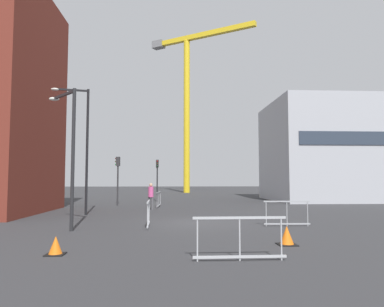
{
  "coord_description": "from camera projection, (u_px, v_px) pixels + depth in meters",
  "views": [
    {
      "loc": [
        -1.17,
        -16.7,
        2.01
      ],
      "look_at": [
        0.0,
        5.72,
        3.58
      ],
      "focal_mm": 33.98,
      "sensor_mm": 36.0,
      "label": 1
    }
  ],
  "objects": [
    {
      "name": "safety_barrier_left_run",
      "position": [
        240.0,
        238.0,
        8.94
      ],
      "size": [
        2.33,
        0.1,
        1.08
      ],
      "color": "#B2B5BA",
      "rests_on": "ground"
    },
    {
      "name": "traffic_light_verge",
      "position": [
        157.0,
        173.0,
        32.41
      ],
      "size": [
        0.24,
        0.37,
        3.71
      ],
      "color": "#232326",
      "rests_on": "ground"
    },
    {
      "name": "office_block",
      "position": [
        326.0,
        151.0,
        34.47
      ],
      "size": [
        10.4,
        10.33,
        9.21
      ],
      "color": "#A8AAB2",
      "rests_on": "ground"
    },
    {
      "name": "safety_barrier_rear",
      "position": [
        159.0,
        199.0,
        26.05
      ],
      "size": [
        0.23,
        2.55,
        1.08
      ],
      "color": "#9EA0A5",
      "rests_on": "ground"
    },
    {
      "name": "safety_barrier_front",
      "position": [
        148.0,
        213.0,
        15.26
      ],
      "size": [
        0.12,
        1.92,
        1.08
      ],
      "color": "#B2B5BA",
      "rests_on": "ground"
    },
    {
      "name": "pedestrian_walking",
      "position": [
        151.0,
        194.0,
        23.78
      ],
      "size": [
        0.34,
        0.34,
        1.73
      ],
      "color": "#4C4C51",
      "rests_on": "ground"
    },
    {
      "name": "streetlamp_tall",
      "position": [
        82.0,
        139.0,
        20.44
      ],
      "size": [
        2.05,
        0.57,
        7.12
      ],
      "color": "black",
      "rests_on": "ground"
    },
    {
      "name": "safety_barrier_mid_span",
      "position": [
        287.0,
        213.0,
        15.47
      ],
      "size": [
        1.97,
        0.14,
        1.08
      ],
      "color": "#9EA0A5",
      "rests_on": "ground"
    },
    {
      "name": "traffic_cone_orange",
      "position": [
        287.0,
        236.0,
        11.07
      ],
      "size": [
        0.57,
        0.57,
        0.58
      ],
      "color": "black",
      "rests_on": "ground"
    },
    {
      "name": "ground",
      "position": [
        199.0,
        223.0,
        16.56
      ],
      "size": [
        160.0,
        160.0,
        0.0
      ],
      "primitive_type": "plane",
      "color": "#333335"
    },
    {
      "name": "construction_crane",
      "position": [
        189.0,
        88.0,
        53.61
      ],
      "size": [
        14.7,
        9.81,
        23.51
      ],
      "color": "yellow",
      "rests_on": "ground"
    },
    {
      "name": "traffic_light_median",
      "position": [
        118.0,
        173.0,
        27.48
      ],
      "size": [
        0.38,
        0.27,
        3.68
      ],
      "color": "#2D2D30",
      "rests_on": "ground"
    },
    {
      "name": "streetlamp_short",
      "position": [
        69.0,
        143.0,
        14.48
      ],
      "size": [
        1.54,
        1.61,
        5.59
      ],
      "color": "#232326",
      "rests_on": "ground"
    },
    {
      "name": "traffic_cone_by_barrier",
      "position": [
        56.0,
        246.0,
        9.63
      ],
      "size": [
        0.49,
        0.49,
        0.49
      ],
      "color": "black",
      "rests_on": "ground"
    }
  ]
}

